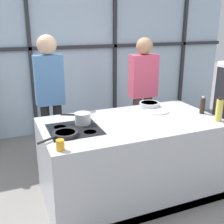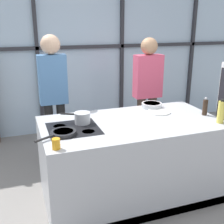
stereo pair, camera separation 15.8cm
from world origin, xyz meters
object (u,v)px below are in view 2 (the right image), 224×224
spectator_center_left (148,88)px  saucepan (82,118)px  white_plate (159,112)px  oil_bottle (221,112)px  pepper_grinder (205,107)px  juice_glass_near (56,144)px  mixing_bowl (152,105)px  spectator_far_left (53,91)px  frying_pan (63,133)px

spectator_center_left → saucepan: spectator_center_left is taller
white_plate → oil_bottle: oil_bottle is taller
pepper_grinder → juice_glass_near: pepper_grinder is taller
oil_bottle → mixing_bowl: bearing=120.3°
juice_glass_near → mixing_bowl: bearing=31.9°
white_plate → mixing_bowl: size_ratio=1.07×
pepper_grinder → juice_glass_near: size_ratio=2.25×
saucepan → oil_bottle: 1.50m
white_plate → juice_glass_near: bearing=-155.0°
spectator_center_left → spectator_far_left: bearing=0.0°
oil_bottle → juice_glass_near: bearing=-177.5°
spectator_center_left → juice_glass_near: (-1.59, -1.47, -0.05)m
spectator_far_left → pepper_grinder: (1.60, -1.11, -0.07)m
frying_pan → oil_bottle: bearing=-7.7°
spectator_center_left → oil_bottle: bearing=97.8°
frying_pan → white_plate: bearing=14.6°
white_plate → saucepan: bearing=-176.3°
frying_pan → pepper_grinder: size_ratio=1.91×
spectator_center_left → pepper_grinder: bearing=100.2°
mixing_bowl → pepper_grinder: size_ratio=1.20×
frying_pan → white_plate: size_ratio=1.49×
saucepan → juice_glass_near: (-0.36, -0.56, -0.02)m
oil_bottle → juice_glass_near: 1.78m
spectator_center_left → oil_bottle: size_ratio=6.60×
pepper_grinder → spectator_far_left: bearing=145.3°
spectator_center_left → frying_pan: spectator_center_left is taller
saucepan → white_plate: size_ratio=1.11×
saucepan → juice_glass_near: bearing=-123.0°
saucepan → mixing_bowl: bearing=15.7°
spectator_far_left → pepper_grinder: spectator_far_left is taller
juice_glass_near → spectator_center_left: bearing=42.8°
oil_bottle → juice_glass_near: (-1.78, -0.08, -0.08)m
white_plate → juice_glass_near: (-1.33, -0.62, 0.04)m
spectator_far_left → oil_bottle: bearing=138.8°
frying_pan → mixing_bowl: bearing=23.3°
spectator_center_left → saucepan: bearing=36.6°
spectator_center_left → white_plate: size_ratio=6.33×
saucepan → pepper_grinder: (1.43, -0.20, 0.03)m
spectator_far_left → frying_pan: bearing=86.0°
mixing_bowl → juice_glass_near: (-1.34, -0.83, 0.01)m
spectator_far_left → spectator_center_left: (1.40, 0.00, -0.07)m
frying_pan → saucepan: (0.25, 0.25, 0.05)m
spectator_center_left → frying_pan: size_ratio=4.24×
spectator_far_left → juice_glass_near: size_ratio=18.92×
spectator_far_left → juice_glass_near: (-0.19, -1.47, -0.12)m
oil_bottle → juice_glass_near: oil_bottle is taller
mixing_bowl → juice_glass_near: bearing=-148.1°
spectator_far_left → white_plate: bearing=143.3°
spectator_far_left → oil_bottle: (1.59, -1.39, -0.04)m
mixing_bowl → pepper_grinder: (0.45, -0.47, 0.06)m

